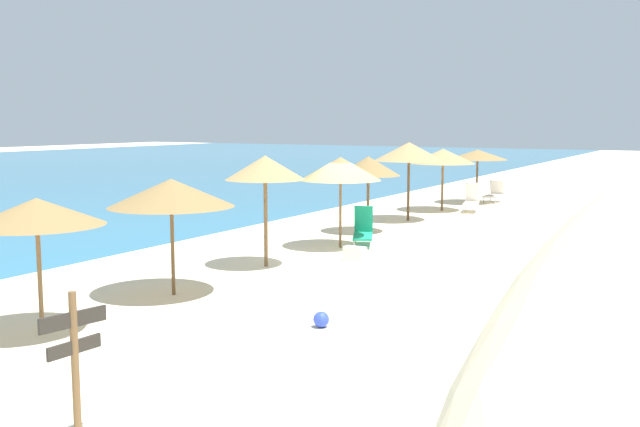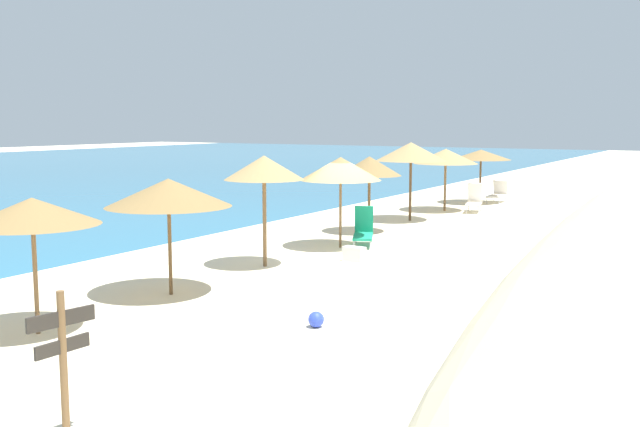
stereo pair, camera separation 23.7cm
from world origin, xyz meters
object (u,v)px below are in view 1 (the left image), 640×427
(beach_umbrella_6, at_px, (409,152))
(beach_ball, at_px, (321,319))
(beach_umbrella_2, at_px, (171,193))
(beach_umbrella_7, at_px, (443,156))
(lounge_chair_2, at_px, (472,200))
(wooden_signpost, at_px, (75,354))
(cooler_box, at_px, (355,254))
(beach_umbrella_5, at_px, (368,166))
(beach_umbrella_4, at_px, (341,169))
(beach_umbrella_8, at_px, (478,155))
(lounge_chair_1, at_px, (363,231))
(lounge_chair_0, at_px, (494,193))
(beach_umbrella_1, at_px, (37,212))
(beach_umbrella_3, at_px, (265,168))

(beach_umbrella_6, relative_size, beach_ball, 10.03)
(beach_umbrella_2, xyz_separation_m, beach_umbrella_7, (16.95, 0.17, 0.06))
(lounge_chair_2, height_order, wooden_signpost, wooden_signpost)
(beach_umbrella_6, bearing_deg, cooler_box, -166.89)
(beach_umbrella_5, relative_size, wooden_signpost, 1.41)
(beach_umbrella_5, distance_m, beach_umbrella_7, 6.88)
(beach_umbrella_4, bearing_deg, beach_umbrella_8, 0.58)
(lounge_chair_1, height_order, wooden_signpost, wooden_signpost)
(beach_umbrella_5, height_order, cooler_box, beach_umbrella_5)
(beach_umbrella_6, relative_size, cooler_box, 5.06)
(lounge_chair_1, height_order, cooler_box, lounge_chair_1)
(lounge_chair_0, bearing_deg, beach_umbrella_7, 77.15)
(beach_umbrella_1, xyz_separation_m, beach_umbrella_4, (10.40, -0.38, 0.17))
(beach_umbrella_3, xyz_separation_m, lounge_chair_2, (13.65, -0.99, -2.03))
(beach_umbrella_5, xyz_separation_m, lounge_chair_2, (7.15, -1.25, -1.72))
(beach_umbrella_6, height_order, beach_ball, beach_umbrella_6)
(beach_umbrella_5, distance_m, beach_ball, 11.68)
(beach_umbrella_3, relative_size, beach_umbrella_7, 1.08)
(beach_umbrella_8, distance_m, lounge_chair_1, 12.81)
(beach_umbrella_5, bearing_deg, cooler_box, -157.97)
(beach_umbrella_1, xyz_separation_m, beach_umbrella_7, (20.35, 0.13, 0.10))
(beach_umbrella_2, xyz_separation_m, beach_umbrella_6, (13.45, 0.23, 0.37))
(beach_umbrella_8, bearing_deg, beach_ball, -169.79)
(beach_umbrella_5, distance_m, lounge_chair_0, 11.39)
(beach_umbrella_1, height_order, beach_umbrella_7, beach_umbrella_7)
(beach_umbrella_1, height_order, wooden_signpost, beach_umbrella_1)
(beach_umbrella_2, height_order, cooler_box, beach_umbrella_2)
(beach_umbrella_1, xyz_separation_m, lounge_chair_0, (24.67, -0.81, -1.76))
(beach_umbrella_2, xyz_separation_m, lounge_chair_1, (7.75, -0.71, -1.76))
(beach_umbrella_8, xyz_separation_m, beach_ball, (-21.03, -3.79, -2.04))
(beach_umbrella_8, relative_size, lounge_chair_0, 1.88)
(wooden_signpost, bearing_deg, beach_ball, 9.93)
(lounge_chair_0, bearing_deg, wooden_signpost, 95.96)
(beach_umbrella_2, distance_m, beach_umbrella_4, 7.01)
(beach_umbrella_3, xyz_separation_m, beach_umbrella_5, (6.51, 0.26, -0.31))
(beach_umbrella_2, distance_m, beach_umbrella_8, 20.42)
(beach_umbrella_8, xyz_separation_m, lounge_chair_0, (0.85, -0.57, -1.79))
(beach_umbrella_6, bearing_deg, beach_umbrella_3, -178.68)
(beach_umbrella_2, height_order, beach_umbrella_6, beach_umbrella_6)
(beach_umbrella_1, relative_size, lounge_chair_1, 1.56)
(beach_umbrella_4, height_order, lounge_chair_1, beach_umbrella_4)
(beach_umbrella_7, xyz_separation_m, lounge_chair_0, (4.32, -0.94, -1.86))
(beach_umbrella_4, distance_m, beach_umbrella_5, 3.13)
(beach_umbrella_2, height_order, wooden_signpost, beach_umbrella_2)
(beach_umbrella_2, bearing_deg, wooden_signpost, -147.76)
(lounge_chair_1, bearing_deg, beach_umbrella_6, -105.15)
(beach_umbrella_6, distance_m, beach_umbrella_7, 3.51)
(lounge_chair_0, distance_m, lounge_chair_2, 4.06)
(beach_umbrella_6, relative_size, lounge_chair_2, 2.03)
(cooler_box, bearing_deg, beach_ball, -158.64)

